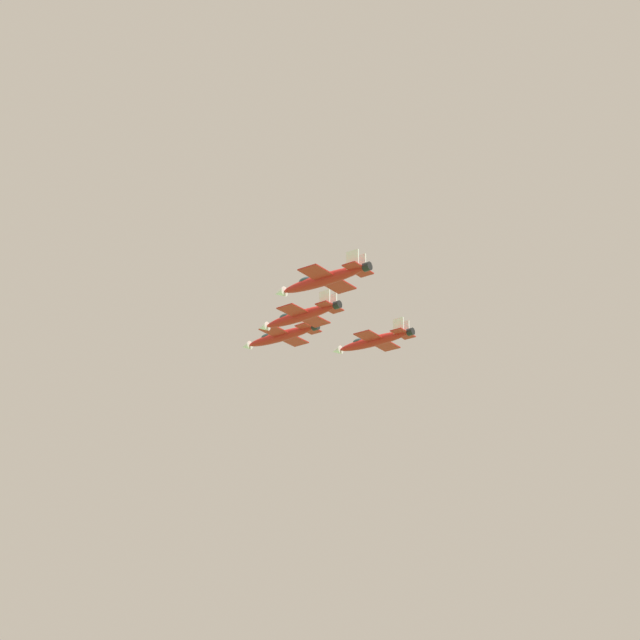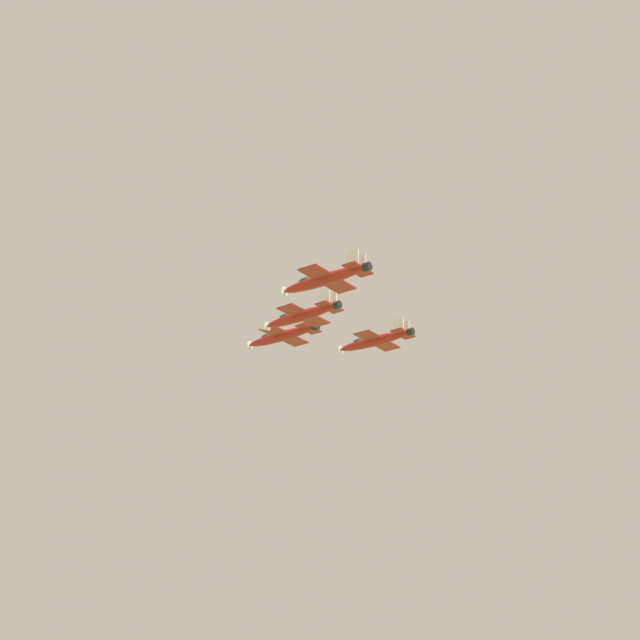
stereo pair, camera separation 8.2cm
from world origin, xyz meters
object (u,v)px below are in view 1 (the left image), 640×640
at_px(jet_left_wingman, 300,316).
at_px(jet_left_outer, 323,279).
at_px(jet_lead, 281,336).
at_px(jet_right_wingman, 374,341).

height_order(jet_left_wingman, jet_left_outer, jet_left_wingman).
height_order(jet_lead, jet_left_outer, jet_lead).
height_order(jet_lead, jet_left_wingman, jet_lead).
distance_m(jet_lead, jet_left_wingman, 17.05).
distance_m(jet_lead, jet_left_outer, 33.80).
bearing_deg(jet_lead, jet_right_wingman, -139.85).
xyz_separation_m(jet_lead, jet_right_wingman, (14.78, -7.96, -0.51)).
bearing_deg(jet_right_wingman, jet_left_outer, 110.52).
relative_size(jet_left_wingman, jet_right_wingman, 0.99).
distance_m(jet_right_wingman, jet_left_outer, 35.20).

